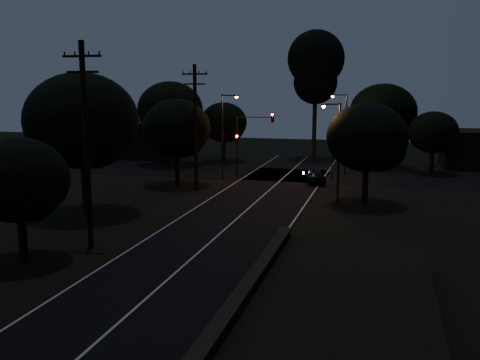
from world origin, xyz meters
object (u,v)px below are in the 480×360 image
Objects in this scene: streetlight_b at (344,128)px; utility_pole_far at (195,126)px; signal_left at (237,148)px; streetlight_c at (337,146)px; streetlight_a at (224,131)px; car at (314,176)px; signal_right at (332,150)px; utility_pole_mid at (86,143)px; signal_mast at (254,133)px; tall_pine at (316,66)px.

utility_pole_far is at bearing -133.30° from streetlight_b.
streetlight_c is (10.43, -9.99, 1.51)m from signal_left.
streetlight_a is at bearing 144.31° from streetlight_c.
signal_left is at bearing 70.41° from streetlight_a.
car is (8.51, 0.15, -3.99)m from streetlight_a.
streetlight_a reaches higher than signal_right.
streetlight_b is at bearing 92.14° from streetlight_c.
streetlight_b is at bearing 22.05° from signal_left.
utility_pole_mid is 27.30m from signal_right.
car is at bearing -16.73° from signal_mast.
signal_right is 0.51× the size of streetlight_b.
signal_left is 0.51× the size of streetlight_a.
utility_pole_far is at bearing -111.11° from signal_mast.
streetlight_a is 12.19m from streetlight_b.
utility_pole_far is 1.68× the size of signal_mast.
tall_pine is at bearing 69.54° from signal_left.
utility_pole_mid reaches higher than streetlight_c.
signal_right is 10.26m from streetlight_a.
car is (-2.11, -5.85, -3.99)m from streetlight_b.
utility_pole_far is 16.51m from streetlight_b.
tall_pine is (7.00, 40.00, 5.36)m from utility_pole_mid.
utility_pole_mid is 17.00m from utility_pole_far.
tall_pine is 2.46× the size of signal_mast.
car is at bearing 68.33° from utility_pole_mid.
car is at bearing -109.82° from streetlight_b.
streetlight_c is 1.98× the size of car.
utility_pole_mid reaches higher than signal_left.
utility_pole_mid is 2.68× the size of signal_left.
signal_mast is 3.13m from streetlight_a.
tall_pine is 19.25m from streetlight_a.
signal_mast is (1.69, 0.00, 1.50)m from signal_left.
signal_mast is 1.65× the size of car.
signal_left is (1.40, 7.99, -2.65)m from utility_pole_far.
signal_left is 0.66× the size of signal_mast.
signal_mast is 9.15m from streetlight_b.
car is (9.20, 6.15, -4.84)m from utility_pole_far.
car is (-1.40, -1.83, -2.19)m from signal_right.
streetlight_c reaches higher than signal_right.
streetlight_a is at bearing -110.36° from tall_pine.
signal_left is 1.00× the size of signal_right.
utility_pole_mid is 25.19m from signal_left.
utility_pole_mid is at bearing 47.19° from car.
utility_pole_mid is at bearing -90.00° from utility_pole_far.
tall_pine reaches higher than signal_mast.
signal_right is (9.20, 0.00, 0.00)m from signal_left.
utility_pole_mid reaches higher than utility_pole_far.
streetlight_a is 1.00× the size of streetlight_b.
signal_left is 8.31m from car.
utility_pole_far is at bearing 170.40° from streetlight_c.
streetlight_a is at bearing -168.66° from signal_right.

